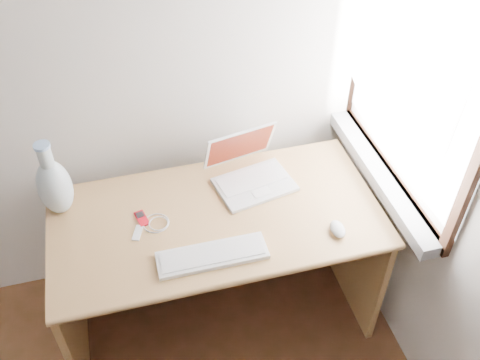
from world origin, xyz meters
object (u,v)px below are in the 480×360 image
object	(u,v)px
external_keyboard	(212,255)
vase	(54,185)
laptop	(252,171)
desk	(213,234)

from	to	relation	value
external_keyboard	vase	distance (m)	0.72
laptop	vase	bearing A→B (deg)	167.27
desk	vase	distance (m)	0.74
desk	laptop	size ratio (longest dim) A/B	3.76
desk	laptop	xyz separation A→B (m)	(0.21, 0.09, 0.27)
vase	desk	bearing A→B (deg)	-10.21
laptop	vase	size ratio (longest dim) A/B	1.03
laptop	external_keyboard	bearing A→B (deg)	-136.01
external_keyboard	laptop	bearing A→B (deg)	55.56
desk	external_keyboard	distance (m)	0.38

